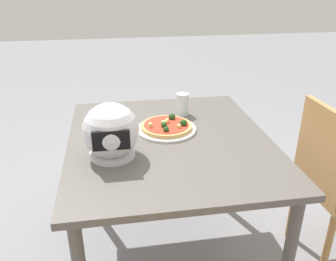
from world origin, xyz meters
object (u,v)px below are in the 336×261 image
Objects in this scene: motorcycle_helmet at (111,132)px; drinking_glass at (182,104)px; dining_table at (169,154)px; chair_side at (333,179)px; pizza at (167,126)px.

drinking_glass is at bearing -133.20° from motorcycle_helmet.
dining_table is 0.36m from motorcycle_helmet.
drinking_glass reaches higher than dining_table.
dining_table is 9.15× the size of drinking_glass.
drinking_glass is (-0.12, -0.29, 0.15)m from dining_table.
chair_side is at bearing -178.73° from motorcycle_helmet.
pizza is at bearing 59.25° from drinking_glass.
dining_table is 4.30× the size of pizza.
motorcycle_helmet is (0.27, 0.13, 0.20)m from dining_table.
dining_table is 1.21× the size of chair_side.
dining_table is 0.85m from chair_side.
dining_table is at bearing 87.59° from pizza.
chair_side is (-1.10, -0.02, -0.36)m from motorcycle_helmet.
drinking_glass is at bearing -28.71° from chair_side.
pizza is 1.06× the size of motorcycle_helmet.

